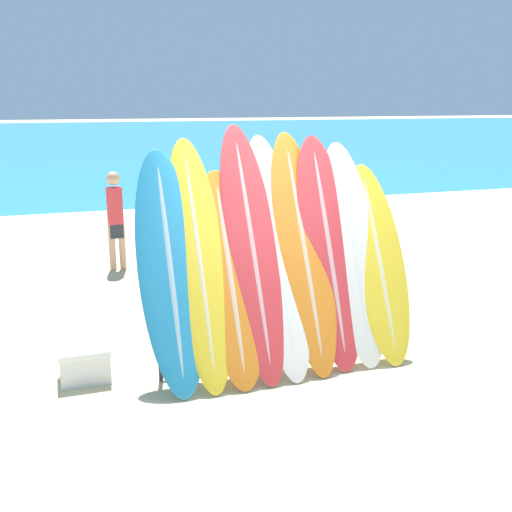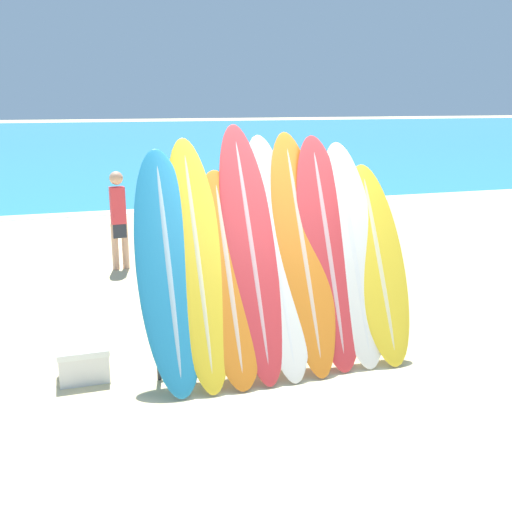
{
  "view_description": "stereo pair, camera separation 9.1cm",
  "coord_description": "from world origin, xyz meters",
  "px_view_note": "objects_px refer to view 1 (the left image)",
  "views": [
    {
      "loc": [
        -2.24,
        -4.69,
        2.55
      ],
      "look_at": [
        -0.27,
        1.27,
        0.91
      ],
      "focal_mm": 42.0,
      "sensor_mm": 36.0,
      "label": 1
    },
    {
      "loc": [
        -2.16,
        -4.71,
        2.55
      ],
      "look_at": [
        -0.27,
        1.27,
        0.91
      ],
      "focal_mm": 42.0,
      "sensor_mm": 36.0,
      "label": 2
    }
  ],
  "objects_px": {
    "surfboard_slot_1": "(199,261)",
    "surfboard_slot_6": "(329,250)",
    "surfboard_slot_7": "(353,252)",
    "surfboard_slot_3": "(252,249)",
    "person_far_left": "(242,193)",
    "surfboard_slot_8": "(378,262)",
    "surfboard_slot_5": "(303,250)",
    "surfboard_slot_2": "(230,276)",
    "surfboard_slot_4": "(277,253)",
    "cooler_box": "(85,363)",
    "surfboard_rack": "(282,318)",
    "person_near_water": "(115,217)",
    "person_mid_beach": "(285,184)",
    "surfboard_slot_0": "(170,269)"
  },
  "relations": [
    {
      "from": "surfboard_slot_8",
      "to": "surfboard_slot_3",
      "type": "bearing_deg",
      "value": 175.27
    },
    {
      "from": "surfboard_slot_3",
      "to": "person_far_left",
      "type": "bearing_deg",
      "value": 73.96
    },
    {
      "from": "surfboard_slot_2",
      "to": "surfboard_slot_5",
      "type": "bearing_deg",
      "value": 6.15
    },
    {
      "from": "surfboard_slot_2",
      "to": "person_near_water",
      "type": "xyz_separation_m",
      "value": [
        -0.67,
        3.98,
        -0.12
      ]
    },
    {
      "from": "surfboard_slot_8",
      "to": "surfboard_slot_1",
      "type": "bearing_deg",
      "value": 177.63
    },
    {
      "from": "surfboard_rack",
      "to": "surfboard_slot_1",
      "type": "xyz_separation_m",
      "value": [
        -0.79,
        0.09,
        0.62
      ]
    },
    {
      "from": "surfboard_slot_1",
      "to": "person_near_water",
      "type": "relative_size",
      "value": 1.46
    },
    {
      "from": "person_far_left",
      "to": "person_mid_beach",
      "type": "bearing_deg",
      "value": 115.55
    },
    {
      "from": "surfboard_slot_0",
      "to": "surfboard_slot_6",
      "type": "xyz_separation_m",
      "value": [
        1.59,
        0.02,
        0.05
      ]
    },
    {
      "from": "surfboard_rack",
      "to": "surfboard_slot_6",
      "type": "bearing_deg",
      "value": 8.79
    },
    {
      "from": "surfboard_slot_4",
      "to": "surfboard_slot_5",
      "type": "distance_m",
      "value": 0.28
    },
    {
      "from": "surfboard_slot_3",
      "to": "person_far_left",
      "type": "distance_m",
      "value": 5.35
    },
    {
      "from": "surfboard_slot_4",
      "to": "surfboard_slot_7",
      "type": "relative_size",
      "value": 1.04
    },
    {
      "from": "surfboard_slot_5",
      "to": "cooler_box",
      "type": "distance_m",
      "value": 2.34
    },
    {
      "from": "surfboard_slot_5",
      "to": "cooler_box",
      "type": "relative_size",
      "value": 4.83
    },
    {
      "from": "cooler_box",
      "to": "surfboard_slot_4",
      "type": "bearing_deg",
      "value": -4.48
    },
    {
      "from": "surfboard_slot_3",
      "to": "cooler_box",
      "type": "bearing_deg",
      "value": 175.41
    },
    {
      "from": "surfboard_rack",
      "to": "surfboard_slot_7",
      "type": "distance_m",
      "value": 0.99
    },
    {
      "from": "surfboard_slot_4",
      "to": "cooler_box",
      "type": "xyz_separation_m",
      "value": [
        -1.86,
        0.15,
        -0.94
      ]
    },
    {
      "from": "surfboard_slot_0",
      "to": "person_far_left",
      "type": "relative_size",
      "value": 1.3
    },
    {
      "from": "surfboard_rack",
      "to": "surfboard_slot_3",
      "type": "distance_m",
      "value": 0.74
    },
    {
      "from": "surfboard_slot_2",
      "to": "surfboard_slot_7",
      "type": "distance_m",
      "value": 1.31
    },
    {
      "from": "surfboard_rack",
      "to": "cooler_box",
      "type": "xyz_separation_m",
      "value": [
        -1.87,
        0.25,
        -0.32
      ]
    },
    {
      "from": "person_mid_beach",
      "to": "surfboard_slot_4",
      "type": "bearing_deg",
      "value": -97.39
    },
    {
      "from": "surfboard_slot_1",
      "to": "surfboard_slot_5",
      "type": "height_order",
      "value": "surfboard_slot_5"
    },
    {
      "from": "person_near_water",
      "to": "surfboard_slot_1",
      "type": "bearing_deg",
      "value": 90.37
    },
    {
      "from": "surfboard_slot_1",
      "to": "surfboard_slot_5",
      "type": "bearing_deg",
      "value": 0.56
    },
    {
      "from": "surfboard_slot_2",
      "to": "person_near_water",
      "type": "relative_size",
      "value": 1.26
    },
    {
      "from": "surfboard_slot_2",
      "to": "person_mid_beach",
      "type": "relative_size",
      "value": 1.12
    },
    {
      "from": "cooler_box",
      "to": "surfboard_slot_2",
      "type": "bearing_deg",
      "value": -9.86
    },
    {
      "from": "surfboard_slot_1",
      "to": "surfboard_slot_6",
      "type": "bearing_deg",
      "value": -0.35
    },
    {
      "from": "surfboard_slot_1",
      "to": "surfboard_slot_6",
      "type": "relative_size",
      "value": 1.0
    },
    {
      "from": "surfboard_slot_7",
      "to": "person_near_water",
      "type": "distance_m",
      "value": 4.4
    },
    {
      "from": "surfboard_slot_4",
      "to": "surfboard_slot_7",
      "type": "distance_m",
      "value": 0.81
    },
    {
      "from": "surfboard_slot_1",
      "to": "surfboard_slot_7",
      "type": "height_order",
      "value": "surfboard_slot_1"
    },
    {
      "from": "surfboard_rack",
      "to": "surfboard_slot_1",
      "type": "relative_size",
      "value": 1.11
    },
    {
      "from": "surfboard_slot_1",
      "to": "person_near_water",
      "type": "bearing_deg",
      "value": 95.77
    },
    {
      "from": "surfboard_slot_3",
      "to": "surfboard_slot_1",
      "type": "bearing_deg",
      "value": -176.47
    },
    {
      "from": "surfboard_slot_2",
      "to": "surfboard_slot_6",
      "type": "height_order",
      "value": "surfboard_slot_6"
    },
    {
      "from": "surfboard_slot_6",
      "to": "person_far_left",
      "type": "height_order",
      "value": "surfboard_slot_6"
    },
    {
      "from": "person_far_left",
      "to": "surfboard_slot_5",
      "type": "bearing_deg",
      "value": -15.02
    },
    {
      "from": "surfboard_rack",
      "to": "surfboard_slot_2",
      "type": "distance_m",
      "value": 0.7
    },
    {
      "from": "surfboard_slot_0",
      "to": "surfboard_slot_4",
      "type": "height_order",
      "value": "surfboard_slot_4"
    },
    {
      "from": "surfboard_slot_3",
      "to": "surfboard_slot_8",
      "type": "height_order",
      "value": "surfboard_slot_3"
    },
    {
      "from": "surfboard_slot_4",
      "to": "surfboard_slot_7",
      "type": "xyz_separation_m",
      "value": [
        0.81,
        -0.04,
        -0.04
      ]
    },
    {
      "from": "surfboard_slot_3",
      "to": "surfboard_slot_5",
      "type": "bearing_deg",
      "value": -2.45
    },
    {
      "from": "surfboard_slot_3",
      "to": "surfboard_slot_7",
      "type": "xyz_separation_m",
      "value": [
        1.05,
        -0.06,
        -0.1
      ]
    },
    {
      "from": "person_near_water",
      "to": "cooler_box",
      "type": "bearing_deg",
      "value": 74.23
    },
    {
      "from": "person_near_water",
      "to": "cooler_box",
      "type": "height_order",
      "value": "person_near_water"
    },
    {
      "from": "surfboard_slot_2",
      "to": "surfboard_slot_3",
      "type": "relative_size",
      "value": 0.82
    }
  ]
}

